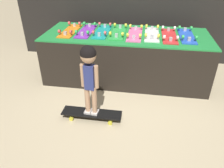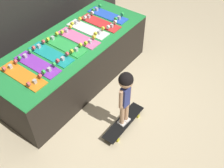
% 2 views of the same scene
% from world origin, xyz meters
% --- Properties ---
extents(ground_plane, '(16.00, 16.00, 0.00)m').
position_xyz_m(ground_plane, '(0.00, 0.00, 0.00)').
color(ground_plane, beige).
extents(display_rack, '(2.48, 0.98, 0.74)m').
position_xyz_m(display_rack, '(0.00, 0.68, 0.37)').
color(display_rack, black).
rests_on(display_rack, ground_plane).
extents(skateboard_orange_on_rack, '(0.21, 0.68, 0.09)m').
position_xyz_m(skateboard_orange_on_rack, '(-0.88, 0.66, 0.75)').
color(skateboard_orange_on_rack, orange).
rests_on(skateboard_orange_on_rack, display_rack).
extents(skateboard_purple_on_rack, '(0.21, 0.68, 0.09)m').
position_xyz_m(skateboard_purple_on_rack, '(-0.63, 0.68, 0.75)').
color(skateboard_purple_on_rack, purple).
rests_on(skateboard_purple_on_rack, display_rack).
extents(skateboard_teal_on_rack, '(0.21, 0.68, 0.09)m').
position_xyz_m(skateboard_teal_on_rack, '(-0.38, 0.69, 0.75)').
color(skateboard_teal_on_rack, teal).
rests_on(skateboard_teal_on_rack, display_rack).
extents(skateboard_green_on_rack, '(0.21, 0.68, 0.09)m').
position_xyz_m(skateboard_green_on_rack, '(-0.13, 0.68, 0.75)').
color(skateboard_green_on_rack, green).
rests_on(skateboard_green_on_rack, display_rack).
extents(skateboard_pink_on_rack, '(0.21, 0.68, 0.09)m').
position_xyz_m(skateboard_pink_on_rack, '(0.13, 0.65, 0.75)').
color(skateboard_pink_on_rack, pink).
rests_on(skateboard_pink_on_rack, display_rack).
extents(skateboard_white_on_rack, '(0.21, 0.68, 0.09)m').
position_xyz_m(skateboard_white_on_rack, '(0.38, 0.69, 0.75)').
color(skateboard_white_on_rack, white).
rests_on(skateboard_white_on_rack, display_rack).
extents(skateboard_red_on_rack, '(0.21, 0.68, 0.09)m').
position_xyz_m(skateboard_red_on_rack, '(0.63, 0.65, 0.75)').
color(skateboard_red_on_rack, red).
rests_on(skateboard_red_on_rack, display_rack).
extents(skateboard_blue_on_rack, '(0.21, 0.68, 0.09)m').
position_xyz_m(skateboard_blue_on_rack, '(0.88, 0.69, 0.75)').
color(skateboard_blue_on_rack, blue).
rests_on(skateboard_blue_on_rack, display_rack).
extents(skateboard_on_floor, '(0.74, 0.18, 0.09)m').
position_xyz_m(skateboard_on_floor, '(-0.30, -0.46, 0.07)').
color(skateboard_on_floor, black).
rests_on(skateboard_on_floor, ground_plane).
extents(child, '(0.21, 0.18, 0.87)m').
position_xyz_m(child, '(-0.30, -0.46, 0.70)').
color(child, silver).
rests_on(child, skateboard_on_floor).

